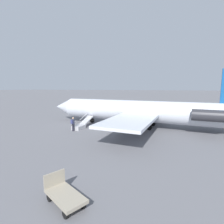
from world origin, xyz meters
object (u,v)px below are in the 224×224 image
object	(u,v)px
airplane_main	(143,111)
luggage_cart	(64,194)
passenger	(73,123)
boarding_stairs	(81,126)

from	to	relation	value
airplane_main	luggage_cart	xyz separation A→B (m)	(1.32, 16.96, -1.79)
passenger	boarding_stairs	bearing A→B (deg)	-3.15
airplane_main	boarding_stairs	size ratio (longest dim) A/B	6.90
airplane_main	luggage_cart	bearing A→B (deg)	91.48
airplane_main	luggage_cart	size ratio (longest dim) A/B	11.52
boarding_stairs	luggage_cart	world-z (taller)	boarding_stairs
boarding_stairs	passenger	bearing A→B (deg)	176.85
airplane_main	boarding_stairs	distance (m)	8.56
airplane_main	passenger	distance (m)	9.32
airplane_main	passenger	world-z (taller)	airplane_main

